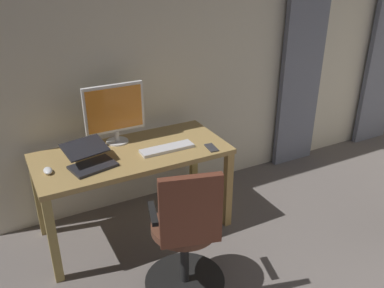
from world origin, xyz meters
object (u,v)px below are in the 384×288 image
object	(u,v)px
office_chair	(186,239)
desk	(133,162)
computer_mouse	(48,171)
cell_phone_by_monitor	(211,148)
laptop	(90,159)
computer_monitor	(115,111)
computer_keyboard	(167,148)

from	to	relation	value
office_chair	desk	bearing A→B (deg)	108.82
computer_mouse	office_chair	bearing A→B (deg)	130.93
computer_mouse	cell_phone_by_monitor	bearing A→B (deg)	170.91
office_chair	computer_mouse	bearing A→B (deg)	146.41
desk	laptop	xyz separation A→B (m)	(0.34, 0.07, 0.14)
office_chair	computer_monitor	distance (m)	1.19
computer_keyboard	computer_mouse	xyz separation A→B (m)	(0.89, -0.06, 0.01)
computer_keyboard	laptop	xyz separation A→B (m)	(0.60, -0.03, 0.04)
office_chair	cell_phone_by_monitor	world-z (taller)	office_chair
computer_monitor	laptop	bearing A→B (deg)	44.95
computer_monitor	computer_keyboard	distance (m)	0.51
computer_monitor	computer_keyboard	size ratio (longest dim) A/B	1.13
computer_monitor	laptop	size ratio (longest dim) A/B	1.31
computer_monitor	computer_keyboard	world-z (taller)	computer_monitor
computer_monitor	computer_mouse	xyz separation A→B (m)	(0.59, 0.27, -0.25)
desk	computer_monitor	xyz separation A→B (m)	(0.04, -0.22, 0.36)
office_chair	laptop	size ratio (longest dim) A/B	2.70
desk	office_chair	bearing A→B (deg)	93.34
computer_keyboard	laptop	distance (m)	0.60
laptop	cell_phone_by_monitor	world-z (taller)	laptop
computer_keyboard	laptop	size ratio (longest dim) A/B	1.16
office_chair	cell_phone_by_monitor	bearing A→B (deg)	63.83
computer_keyboard	cell_phone_by_monitor	bearing A→B (deg)	156.82
desk	computer_monitor	bearing A→B (deg)	-79.17
desk	laptop	distance (m)	0.38
computer_keyboard	cell_phone_by_monitor	distance (m)	0.35
office_chair	computer_monitor	size ratio (longest dim) A/B	2.06
computer_mouse	desk	bearing A→B (deg)	-176.02
office_chair	computer_keyboard	size ratio (longest dim) A/B	2.33
cell_phone_by_monitor	computer_monitor	bearing A→B (deg)	-30.32
office_chair	computer_monitor	xyz separation A→B (m)	(0.09, -1.05, 0.54)
computer_mouse	cell_phone_by_monitor	distance (m)	1.22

